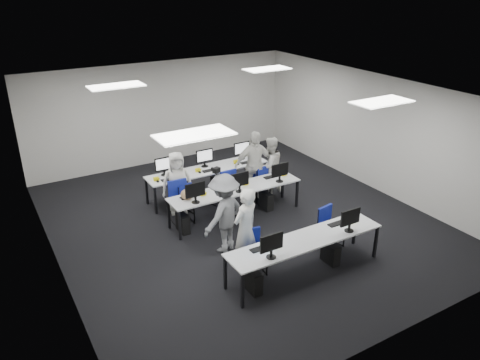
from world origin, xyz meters
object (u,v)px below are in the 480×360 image
chair_1 (330,234)px  student_0 (245,229)px  chair_2 (181,209)px  desk_front (306,241)px  photographer (224,214)px  chair_4 (259,189)px  student_2 (177,183)px  chair_7 (257,186)px  student_3 (254,165)px  student_1 (270,166)px  chair_3 (232,197)px  desk_mid (236,191)px  chair_5 (182,204)px  chair_0 (253,259)px  chair_6 (221,194)px

chair_1 → student_0: student_0 is taller
chair_2 → student_0: (0.31, -2.31, 0.53)m
desk_front → student_0: bearing=139.5°
chair_1 → photographer: bearing=143.0°
chair_4 → student_2: bearing=170.6°
chair_7 → student_3: (-0.14, -0.05, 0.62)m
chair_7 → student_2: (-2.11, 0.21, 0.49)m
student_1 → desk_front: bearing=63.7°
photographer → student_3: bearing=-157.5°
chair_1 → chair_3: 2.72m
student_1 → desk_mid: bearing=23.6°
desk_front → chair_5: 3.58m
chair_0 → student_0: size_ratio=0.51×
chair_2 → student_0: 2.39m
chair_1 → photographer: (-1.97, 0.98, 0.57)m
chair_6 → student_3: (0.89, -0.11, 0.61)m
desk_front → chair_3: 3.10m
desk_mid → photographer: (-0.92, -1.13, 0.16)m
student_3 → photographer: 2.57m
chair_4 → photographer: photographer is taller
chair_1 → chair_4: 2.65m
chair_3 → chair_7: bearing=15.9°
chair_1 → student_2: size_ratio=0.57×
chair_2 → chair_4: 2.17m
desk_front → chair_4: size_ratio=3.68×
desk_mid → chair_3: chair_3 is taller
chair_7 → student_3: 0.64m
chair_3 → photographer: size_ratio=0.54×
student_3 → photographer: student_3 is taller
chair_4 → chair_0: bearing=-123.1°
chair_4 → chair_7: chair_4 is taller
chair_0 → photographer: bearing=106.6°
chair_5 → student_2: size_ratio=0.54×
desk_mid → chair_4: bearing=28.8°
desk_front → desk_mid: (0.00, 2.60, 0.00)m
chair_2 → desk_front: bearing=-65.3°
chair_0 → chair_4: (1.80, 2.62, 0.01)m
desk_front → student_1: bearing=66.7°
chair_6 → chair_0: bearing=-119.6°
desk_front → chair_7: bearing=72.3°
chair_1 → chair_4: (-0.06, 2.65, 0.00)m
chair_6 → student_2: (-1.07, 0.15, 0.49)m
chair_0 → desk_mid: bearing=79.0°
chair_3 → chair_6: bearing=115.4°
student_3 → photographer: size_ratio=1.05×
desk_front → student_0: size_ratio=1.92×
student_0 → chair_5: bearing=-105.7°
desk_mid → student_2: size_ratio=2.11×
chair_1 → photographer: photographer is taller
chair_3 → photographer: bearing=-124.6°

